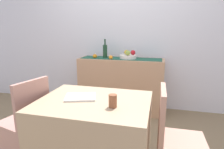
{
  "coord_description": "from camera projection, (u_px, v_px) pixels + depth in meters",
  "views": [
    {
      "loc": [
        0.66,
        -2.16,
        1.38
      ],
      "look_at": [
        0.04,
        0.34,
        0.76
      ],
      "focal_mm": 30.93,
      "sensor_mm": 36.0,
      "label": 1
    }
  ],
  "objects": [
    {
      "name": "sideboard_console",
      "position": [
        121.0,
        85.0,
        3.27
      ],
      "size": [
        1.39,
        0.42,
        0.9
      ],
      "primitive_type": "cube",
      "color": "tan",
      "rests_on": "ground"
    },
    {
      "name": "apple_upper",
      "position": [
        128.0,
        53.0,
        3.06
      ],
      "size": [
        0.08,
        0.08,
        0.08
      ],
      "primitive_type": "sphere",
      "color": "#8AA341",
      "rests_on": "fruit_bowl"
    },
    {
      "name": "room_wall_rear",
      "position": [
        122.0,
        30.0,
        3.31
      ],
      "size": [
        6.4,
        0.06,
        2.7
      ],
      "primitive_type": "cube",
      "color": "silver",
      "rests_on": "ground"
    },
    {
      "name": "apple_rear",
      "position": [
        133.0,
        52.0,
        3.13
      ],
      "size": [
        0.08,
        0.08,
        0.08
      ],
      "primitive_type": "sphere",
      "color": "red",
      "rests_on": "fruit_bowl"
    },
    {
      "name": "fruit_bowl",
      "position": [
        128.0,
        57.0,
        3.13
      ],
      "size": [
        0.27,
        0.27,
        0.06
      ],
      "primitive_type": "cylinder",
      "color": "white",
      "rests_on": "table_runner"
    },
    {
      "name": "wine_bottle",
      "position": [
        105.0,
        51.0,
        3.2
      ],
      "size": [
        0.07,
        0.07,
        0.31
      ],
      "color": "#1B3D26",
      "rests_on": "sideboard_console"
    },
    {
      "name": "apple_center",
      "position": [
        126.0,
        52.0,
        3.18
      ],
      "size": [
        0.07,
        0.07,
        0.07
      ],
      "primitive_type": "sphere",
      "color": "gold",
      "rests_on": "fruit_bowl"
    },
    {
      "name": "ground_plane",
      "position": [
        103.0,
        138.0,
        2.52
      ],
      "size": [
        6.4,
        6.4,
        0.02
      ],
      "primitive_type": "cube",
      "color": "#7E6A4D",
      "rests_on": "ground"
    },
    {
      "name": "open_book",
      "position": [
        81.0,
        97.0,
        1.82
      ],
      "size": [
        0.33,
        0.29,
        0.02
      ],
      "primitive_type": "cube",
      "rotation": [
        0.0,
        0.0,
        0.31
      ],
      "color": "white",
      "rests_on": "dining_table"
    },
    {
      "name": "dining_table",
      "position": [
        95.0,
        137.0,
        1.85
      ],
      "size": [
        1.02,
        0.8,
        0.74
      ],
      "primitive_type": "cube",
      "color": "tan",
      "rests_on": "ground"
    },
    {
      "name": "chair_near_window",
      "position": [
        26.0,
        136.0,
        2.05
      ],
      "size": [
        0.49,
        0.49,
        0.9
      ],
      "color": "tan",
      "rests_on": "ground"
    },
    {
      "name": "orange_loose_near_bowl",
      "position": [
        111.0,
        57.0,
        3.08
      ],
      "size": [
        0.06,
        0.06,
        0.06
      ],
      "primitive_type": "sphere",
      "color": "orange",
      "rests_on": "sideboard_console"
    },
    {
      "name": "orange_loose_far",
      "position": [
        95.0,
        56.0,
        3.19
      ],
      "size": [
        0.07,
        0.07,
        0.07
      ],
      "primitive_type": "sphere",
      "color": "orange",
      "rests_on": "sideboard_console"
    },
    {
      "name": "coffee_cup",
      "position": [
        113.0,
        101.0,
        1.6
      ],
      "size": [
        0.07,
        0.07,
        0.11
      ],
      "primitive_type": "cylinder",
      "color": "brown",
      "rests_on": "dining_table"
    },
    {
      "name": "table_runner",
      "position": [
        121.0,
        58.0,
        3.16
      ],
      "size": [
        1.31,
        0.32,
        0.01
      ],
      "primitive_type": "cube",
      "color": "#1F513E",
      "rests_on": "sideboard_console"
    }
  ]
}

